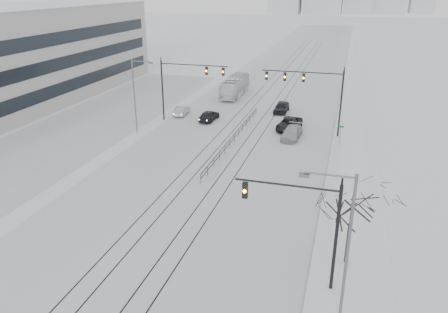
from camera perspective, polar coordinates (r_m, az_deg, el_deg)
road at (r=79.27m, az=7.03°, el=8.96°), size 22.00×260.00×0.02m
sidewalk_east at (r=78.31m, az=16.91°, el=8.09°), size 5.00×260.00×0.16m
curb at (r=78.32m, az=15.11°, el=8.26°), size 0.10×260.00×0.12m
parking_strip at (r=63.06m, az=-15.32°, el=5.06°), size 14.00×60.00×0.03m
tram_rails at (r=60.22m, az=3.83°, el=5.03°), size 5.30×180.00×0.01m
traffic_mast_near at (r=25.76m, az=11.01°, el=-8.16°), size 6.10×0.37×7.00m
traffic_mast_ne at (r=52.82m, az=11.53°, el=8.71°), size 9.60×0.37×8.00m
traffic_mast_nw at (r=57.55m, az=-5.36°, el=9.90°), size 9.10×0.37×8.00m
street_light_east at (r=22.82m, az=15.19°, el=-10.89°), size 2.73×0.25×9.00m
street_light_west at (r=53.80m, az=-11.38°, el=8.35°), size 2.73×0.25×9.00m
bare_tree at (r=28.43m, az=16.49°, el=-5.87°), size 4.40×4.40×6.10m
median_fence at (r=50.81m, az=1.37°, el=2.49°), size 0.06×24.00×1.00m
street_sign at (r=50.86m, az=14.95°, el=3.04°), size 0.70×0.06×2.40m
sedan_sb_inner at (r=58.82m, az=-1.97°, el=5.37°), size 2.03×4.35×1.44m
sedan_sb_outer at (r=61.75m, az=-5.55°, el=6.00°), size 1.74×4.03×1.29m
sedan_nb_front at (r=55.68m, az=8.51°, el=4.21°), size 3.06×5.55×1.47m
sedan_nb_right at (r=52.57m, az=8.84°, el=3.10°), size 2.28×4.97×1.41m
sedan_nb_far at (r=63.28m, az=7.52°, el=6.40°), size 1.89×4.50×1.52m
box_truck at (r=72.47m, az=1.43°, el=9.14°), size 2.78×10.95×3.04m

